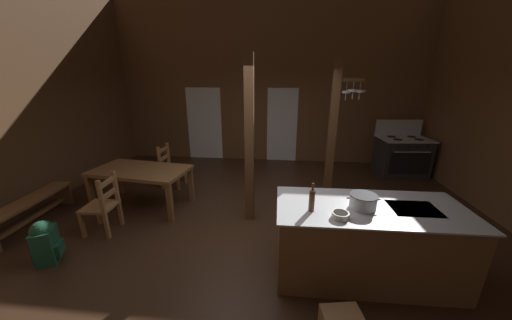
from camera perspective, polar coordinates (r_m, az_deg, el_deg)
The scene contains 16 objects.
ground_plane at distance 4.30m, azimuth -0.85°, elevation -16.00°, with size 8.98×8.27×0.10m, color #382316.
wall_back at distance 7.36m, azimuth 2.75°, elevation 16.58°, with size 8.98×0.14×4.34m, color brown.
glazed_door_back_left at distance 7.73m, azimuth -11.29°, elevation 7.80°, with size 1.00×0.01×2.05m, color white.
glazed_panel_back_right at distance 7.39m, azimuth 5.77°, elevation 7.59°, with size 0.84×0.01×2.05m, color white.
kitchen_island at distance 3.52m, azimuth 23.09°, elevation -16.13°, with size 2.18×1.00×0.93m.
stove_range at distance 7.30m, azimuth 29.44°, elevation 0.79°, with size 1.21×0.91×1.32m.
support_post_with_pot_rack at distance 5.09m, azimuth 16.90°, elevation 6.91°, with size 0.59×0.21×2.69m.
support_post_center at distance 4.11m, azimuth -1.46°, elevation 3.77°, with size 0.14×0.14×2.69m.
dining_table at distance 5.20m, azimuth -24.10°, elevation -2.75°, with size 1.80×1.10×0.74m.
ladderback_chair_near_window at distance 4.70m, azimuth -30.74°, elevation -8.60°, with size 0.46×0.46×0.95m.
ladderback_chair_by_post at distance 5.99m, azimuth -18.31°, elevation -1.43°, with size 0.47×0.47×0.95m.
bench_along_left_wall at distance 5.68m, azimuth -41.32°, elevation -7.89°, with size 0.48×1.60×0.44m.
backpack at distance 4.47m, azimuth -39.29°, elevation -13.63°, with size 0.38×0.38×0.60m.
stockpot_on_counter at distance 3.18m, azimuth 22.56°, elevation -8.48°, with size 0.37×0.30×0.17m.
mixing_bowl_on_counter at distance 2.93m, azimuth 18.14°, elevation -11.47°, with size 0.18×0.18×0.07m.
bottle_tall_on_counter at distance 2.94m, azimuth 12.22°, elevation -8.62°, with size 0.07×0.07×0.33m.
Camera 1 is at (0.43, -3.54, 2.36)m, focal length 18.12 mm.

